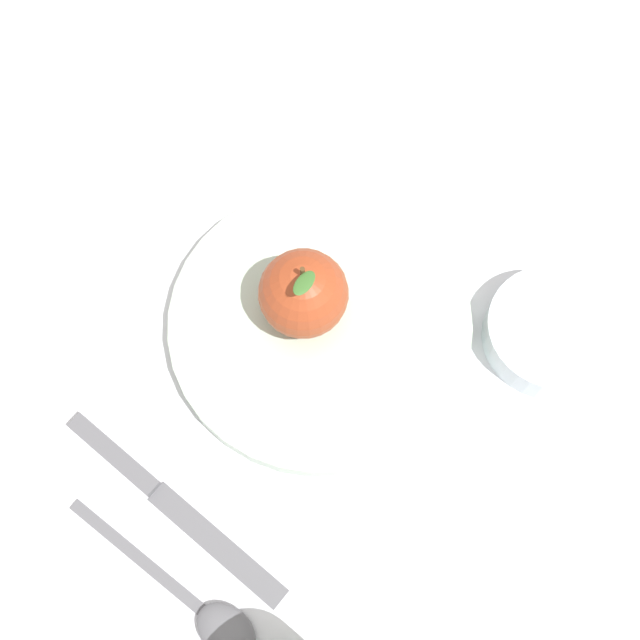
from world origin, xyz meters
name	(u,v)px	position (x,y,z in m)	size (l,w,h in m)	color
ground_plane	(298,372)	(0.00, 0.00, 0.00)	(2.40, 2.40, 0.00)	silver
dinner_plate	(320,324)	(-0.03, 0.02, 0.01)	(0.24, 0.24, 0.02)	#B2C6B2
apple	(303,293)	(-0.04, 0.01, 0.05)	(0.07, 0.07, 0.08)	#9E3D1E
side_bowl	(549,328)	(0.00, 0.20, 0.02)	(0.10, 0.10, 0.03)	silver
knife	(155,490)	(0.08, -0.12, 0.00)	(0.17, 0.16, 0.01)	#59595E
spoon	(205,613)	(0.17, -0.09, 0.01)	(0.14, 0.14, 0.01)	#59595E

